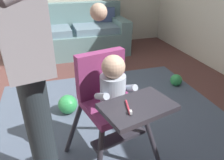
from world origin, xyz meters
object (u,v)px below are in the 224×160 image
couch (73,35)px  toy_ball (176,80)px  high_chair (111,94)px  adult_standing (27,61)px  toy_ball_second (68,104)px

couch → toy_ball: size_ratio=12.57×
couch → high_chair: bearing=-1.3°
toy_ball → couch: bearing=123.6°
toy_ball → high_chair: bearing=-140.8°
adult_standing → toy_ball_second: bearing=63.4°
high_chair → toy_ball_second: high_chair is taller
couch → toy_ball: couch is taller
couch → adult_standing: (-0.54, -2.77, 0.62)m
toy_ball_second → high_chair: bearing=-71.5°
adult_standing → toy_ball: 2.16m
couch → adult_standing: bearing=-10.9°
couch → adult_standing: size_ratio=1.17×
couch → high_chair: size_ratio=2.15×
couch → toy_ball_second: couch is taller
high_chair → toy_ball: size_ratio=5.85×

